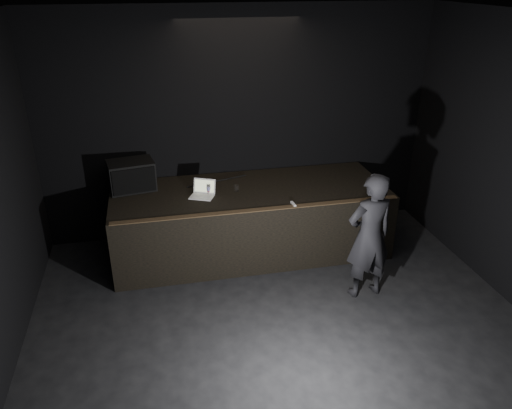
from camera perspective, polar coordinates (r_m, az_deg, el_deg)
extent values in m
plane|color=black|center=(5.61, 5.32, -18.86)|extent=(7.00, 7.00, 0.00)
cube|color=black|center=(7.74, -1.91, 9.07)|extent=(6.00, 0.10, 3.50)
cube|color=black|center=(4.07, 7.37, 19.45)|extent=(6.00, 7.00, 0.04)
cube|color=black|center=(7.50, -0.69, -1.76)|extent=(4.00, 1.50, 1.00)
cube|color=brown|center=(6.65, 0.53, -0.57)|extent=(3.92, 0.10, 0.01)
cube|color=black|center=(7.44, -14.05, 3.25)|extent=(0.71, 0.55, 0.43)
cube|color=black|center=(7.22, -13.76, 2.62)|extent=(0.60, 0.12, 0.37)
cylinder|color=black|center=(7.57, -4.47, 2.70)|extent=(0.94, 0.30, 0.02)
cube|color=silver|center=(7.06, -6.22, 0.88)|extent=(0.38, 0.33, 0.02)
cube|color=silver|center=(7.06, -6.22, 0.95)|extent=(0.30, 0.23, 0.00)
cube|color=silver|center=(7.14, -5.91, 2.14)|extent=(0.32, 0.19, 0.21)
cube|color=gold|center=(7.13, -5.93, 2.12)|extent=(0.28, 0.16, 0.17)
cylinder|color=silver|center=(7.14, -5.42, 1.81)|extent=(0.07, 0.07, 0.16)
cylinder|color=navy|center=(7.13, -5.42, 1.85)|extent=(0.07, 0.07, 0.07)
cylinder|color=maroon|center=(7.15, -5.41, 1.56)|extent=(0.07, 0.07, 0.01)
cylinder|color=white|center=(7.22, -2.25, 1.90)|extent=(0.07, 0.07, 0.09)
cube|color=silver|center=(6.81, 4.28, 0.05)|extent=(0.05, 0.15, 0.03)
imported|color=black|center=(6.46, 12.81, -3.59)|extent=(0.67, 0.48, 1.71)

